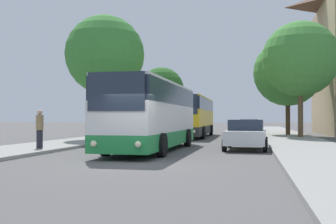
{
  "coord_description": "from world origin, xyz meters",
  "views": [
    {
      "loc": [
        4.06,
        -13.37,
        1.6
      ],
      "look_at": [
        -1.15,
        11.13,
        2.01
      ],
      "focal_mm": 42.0,
      "sensor_mm": 36.0,
      "label": 1
    }
  ],
  "objects_px": {
    "pedestrian_waiting_near": "(40,129)",
    "tree_right_near": "(288,72)",
    "tree_left_far": "(105,55)",
    "tree_right_mid": "(300,59)",
    "parked_car_right_far": "(249,127)",
    "bus_middle": "(193,116)",
    "tree_left_near": "(161,90)",
    "parked_car_right_near": "(246,134)",
    "bus_front": "(152,115)"
  },
  "relations": [
    {
      "from": "parked_car_right_near",
      "to": "pedestrian_waiting_near",
      "type": "distance_m",
      "value": 10.28
    },
    {
      "from": "bus_front",
      "to": "bus_middle",
      "type": "xyz_separation_m",
      "value": [
        -0.13,
        14.61,
        0.01
      ]
    },
    {
      "from": "parked_car_right_near",
      "to": "bus_front",
      "type": "bearing_deg",
      "value": 20.5
    },
    {
      "from": "bus_front",
      "to": "tree_left_near",
      "type": "bearing_deg",
      "value": 102.68
    },
    {
      "from": "pedestrian_waiting_near",
      "to": "tree_left_near",
      "type": "height_order",
      "value": "tree_left_near"
    },
    {
      "from": "parked_car_right_near",
      "to": "tree_left_near",
      "type": "relative_size",
      "value": 0.53
    },
    {
      "from": "tree_right_mid",
      "to": "tree_left_near",
      "type": "bearing_deg",
      "value": 132.98
    },
    {
      "from": "bus_middle",
      "to": "tree_left_far",
      "type": "bearing_deg",
      "value": -127.92
    },
    {
      "from": "parked_car_right_far",
      "to": "tree_right_mid",
      "type": "height_order",
      "value": "tree_right_mid"
    },
    {
      "from": "pedestrian_waiting_near",
      "to": "tree_left_far",
      "type": "xyz_separation_m",
      "value": [
        -0.23,
        9.24,
        5.07
      ]
    },
    {
      "from": "bus_middle",
      "to": "tree_left_far",
      "type": "distance_m",
      "value": 9.84
    },
    {
      "from": "parked_car_right_far",
      "to": "tree_left_far",
      "type": "bearing_deg",
      "value": 47.9
    },
    {
      "from": "tree_left_near",
      "to": "tree_left_far",
      "type": "bearing_deg",
      "value": -87.71
    },
    {
      "from": "parked_car_right_near",
      "to": "tree_right_mid",
      "type": "distance_m",
      "value": 13.81
    },
    {
      "from": "bus_front",
      "to": "parked_car_right_far",
      "type": "bearing_deg",
      "value": 76.03
    },
    {
      "from": "parked_car_right_near",
      "to": "parked_car_right_far",
      "type": "height_order",
      "value": "parked_car_right_near"
    },
    {
      "from": "tree_left_far",
      "to": "tree_right_mid",
      "type": "bearing_deg",
      "value": 22.67
    },
    {
      "from": "tree_right_near",
      "to": "parked_car_right_far",
      "type": "bearing_deg",
      "value": 178.37
    },
    {
      "from": "bus_front",
      "to": "parked_car_right_near",
      "type": "relative_size",
      "value": 2.52
    },
    {
      "from": "pedestrian_waiting_near",
      "to": "tree_right_near",
      "type": "height_order",
      "value": "tree_right_near"
    },
    {
      "from": "parked_car_right_near",
      "to": "tree_left_far",
      "type": "bearing_deg",
      "value": -28.76
    },
    {
      "from": "parked_car_right_near",
      "to": "parked_car_right_far",
      "type": "distance_m",
      "value": 16.4
    },
    {
      "from": "parked_car_right_far",
      "to": "bus_middle",
      "type": "bearing_deg",
      "value": 36.76
    },
    {
      "from": "bus_middle",
      "to": "tree_left_far",
      "type": "relative_size",
      "value": 1.36
    },
    {
      "from": "bus_middle",
      "to": "tree_left_near",
      "type": "height_order",
      "value": "tree_left_near"
    },
    {
      "from": "bus_front",
      "to": "bus_middle",
      "type": "relative_size",
      "value": 0.89
    },
    {
      "from": "bus_middle",
      "to": "tree_right_near",
      "type": "distance_m",
      "value": 9.61
    },
    {
      "from": "bus_front",
      "to": "parked_car_right_far",
      "type": "xyz_separation_m",
      "value": [
        4.63,
        17.87,
        -1.0
      ]
    },
    {
      "from": "pedestrian_waiting_near",
      "to": "tree_left_far",
      "type": "height_order",
      "value": "tree_left_far"
    },
    {
      "from": "parked_car_right_near",
      "to": "tree_right_near",
      "type": "height_order",
      "value": "tree_right_near"
    },
    {
      "from": "bus_front",
      "to": "tree_left_far",
      "type": "bearing_deg",
      "value": 126.29
    },
    {
      "from": "bus_front",
      "to": "tree_right_near",
      "type": "distance_m",
      "value": 19.91
    },
    {
      "from": "parked_car_right_near",
      "to": "tree_left_near",
      "type": "xyz_separation_m",
      "value": [
        -10.89,
        28.04,
        4.43
      ]
    },
    {
      "from": "bus_front",
      "to": "parked_car_right_near",
      "type": "distance_m",
      "value": 4.89
    },
    {
      "from": "pedestrian_waiting_near",
      "to": "parked_car_right_far",
      "type": "bearing_deg",
      "value": 148.05
    },
    {
      "from": "bus_front",
      "to": "tree_right_near",
      "type": "relative_size",
      "value": 1.23
    },
    {
      "from": "pedestrian_waiting_near",
      "to": "tree_left_far",
      "type": "bearing_deg",
      "value": 176.28
    },
    {
      "from": "parked_car_right_near",
      "to": "tree_left_near",
      "type": "bearing_deg",
      "value": -66.11
    },
    {
      "from": "parked_car_right_near",
      "to": "tree_left_far",
      "type": "xyz_separation_m",
      "value": [
        -10.02,
        6.12,
        5.38
      ]
    },
    {
      "from": "tree_left_far",
      "to": "parked_car_right_far",
      "type": "bearing_deg",
      "value": 45.54
    },
    {
      "from": "tree_left_far",
      "to": "tree_right_mid",
      "type": "relative_size",
      "value": 0.97
    },
    {
      "from": "tree_left_near",
      "to": "tree_right_near",
      "type": "xyz_separation_m",
      "value": [
        14.37,
        -11.74,
        0.53
      ]
    },
    {
      "from": "bus_front",
      "to": "tree_left_near",
      "type": "xyz_separation_m",
      "value": [
        -6.33,
        29.51,
        3.44
      ]
    },
    {
      "from": "pedestrian_waiting_near",
      "to": "tree_right_mid",
      "type": "height_order",
      "value": "tree_right_mid"
    },
    {
      "from": "pedestrian_waiting_near",
      "to": "tree_right_near",
      "type": "distance_m",
      "value": 23.98
    },
    {
      "from": "parked_car_right_far",
      "to": "tree_right_mid",
      "type": "relative_size",
      "value": 0.47
    },
    {
      "from": "parked_car_right_near",
      "to": "parked_car_right_far",
      "type": "xyz_separation_m",
      "value": [
        0.07,
        16.4,
        -0.01
      ]
    },
    {
      "from": "tree_right_near",
      "to": "tree_right_mid",
      "type": "relative_size",
      "value": 0.95
    },
    {
      "from": "bus_middle",
      "to": "tree_left_near",
      "type": "bearing_deg",
      "value": 111.87
    },
    {
      "from": "tree_left_near",
      "to": "tree_right_mid",
      "type": "bearing_deg",
      "value": -47.02
    }
  ]
}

